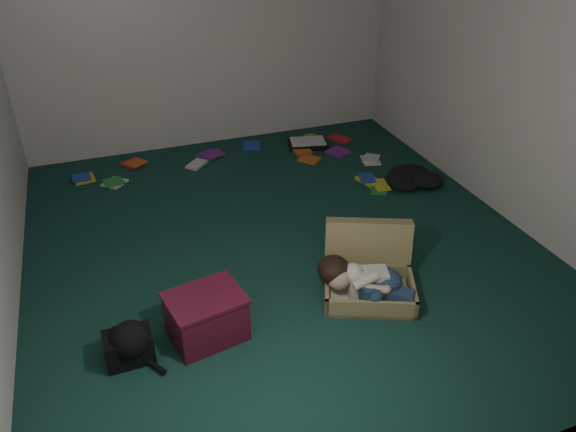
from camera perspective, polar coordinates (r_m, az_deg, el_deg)
floor at (r=4.63m, az=-0.64°, el=-2.81°), size 4.50×4.50×0.00m
wall_back at (r=6.14m, az=-8.19°, el=18.76°), size 4.50×0.00×4.50m
wall_front at (r=2.27m, az=18.72°, el=-5.14°), size 4.50×0.00×4.50m
wall_right at (r=5.05m, az=21.89°, el=14.25°), size 0.00×4.50×4.50m
suitcase at (r=4.12m, az=8.18°, el=-5.65°), size 0.82×0.82×0.46m
person at (r=3.96m, az=7.75°, el=-6.55°), size 0.61×0.52×0.29m
maroon_bin at (r=3.70m, az=-8.28°, el=-10.06°), size 0.54×0.46×0.33m
backpack at (r=3.68m, az=-15.87°, el=-12.59°), size 0.37×0.30×0.22m
clothing_pile at (r=5.67m, az=12.63°, el=4.04°), size 0.52×0.45×0.15m
paper_tray at (r=6.36m, az=2.03°, el=7.40°), size 0.48×0.40×0.06m
book_scatter at (r=5.99m, az=-2.20°, el=5.65°), size 3.10×1.65×0.02m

